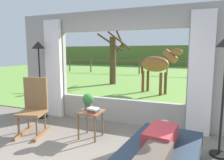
{
  "coord_description": "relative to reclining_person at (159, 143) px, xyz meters",
  "views": [
    {
      "loc": [
        1.49,
        -2.08,
        1.62
      ],
      "look_at": [
        0.0,
        1.8,
        1.05
      ],
      "focal_mm": 32.47,
      "sensor_mm": 36.0,
      "label": 1
    }
  ],
  "objects": [
    {
      "name": "curtain_panel_left",
      "position": [
        -2.87,
        1.82,
        0.68
      ],
      "size": [
        0.44,
        0.1,
        2.4
      ],
      "primitive_type": "cube",
      "color": "silver",
      "rests_on": "ground_plane"
    },
    {
      "name": "outdoor_pasture_lawn",
      "position": [
        -1.18,
        12.86,
        -0.51
      ],
      "size": [
        36.0,
        21.68,
        0.02
      ],
      "primitive_type": "cube",
      "color": "olive",
      "rests_on": "ground_plane"
    },
    {
      "name": "pasture_tree",
      "position": [
        -3.28,
        7.13,
        0.81
      ],
      "size": [
        1.44,
        1.41,
        2.81
      ],
      "color": "#4C3823",
      "rests_on": "outdoor_pasture_lawn"
    },
    {
      "name": "pasture_fence_line",
      "position": [
        -1.18,
        12.29,
        0.22
      ],
      "size": [
        16.1,
        0.1,
        1.1
      ],
      "color": "brown",
      "rests_on": "outdoor_pasture_lawn"
    },
    {
      "name": "floor_lamp_left",
      "position": [
        -3.1,
        1.56,
        1.0
      ],
      "size": [
        0.32,
        0.32,
        1.88
      ],
      "color": "black",
      "rests_on": "ground_plane"
    },
    {
      "name": "rocking_chair",
      "position": [
        -2.57,
        0.73,
        0.02
      ],
      "size": [
        0.62,
        0.78,
        1.12
      ],
      "rotation": [
        0.0,
        0.0,
        0.26
      ],
      "color": "brown",
      "rests_on": "ground_plane"
    },
    {
      "name": "back_wall_with_window",
      "position": [
        -1.18,
        1.96,
        0.73
      ],
      "size": [
        5.2,
        0.12,
        2.55
      ],
      "color": "#9E998E",
      "rests_on": "ground_plane"
    },
    {
      "name": "horse",
      "position": [
        -0.9,
        5.51,
        0.63
      ],
      "size": [
        1.76,
        1.14,
        1.73
      ],
      "rotation": [
        0.0,
        0.0,
        -2.03
      ],
      "color": "brown",
      "rests_on": "outdoor_pasture_lawn"
    },
    {
      "name": "reclining_person",
      "position": [
        0.0,
        0.0,
        0.0
      ],
      "size": [
        0.41,
        1.44,
        0.22
      ],
      "rotation": [
        0.0,
        0.0,
        -0.12
      ],
      "color": "#B23338",
      "rests_on": "recliner_sofa"
    },
    {
      "name": "potted_plant",
      "position": [
        -1.48,
        0.99,
        0.18
      ],
      "size": [
        0.22,
        0.22,
        0.32
      ],
      "color": "#4C5156",
      "rests_on": "side_table"
    },
    {
      "name": "curtain_panel_right",
      "position": [
        0.51,
        1.82,
        0.68
      ],
      "size": [
        0.44,
        0.1,
        2.4
      ],
      "primitive_type": "cube",
      "color": "silver",
      "rests_on": "ground_plane"
    },
    {
      "name": "distant_hill_ridge",
      "position": [
        -1.18,
        22.7,
        0.68
      ],
      "size": [
        36.0,
        2.0,
        2.4
      ],
      "primitive_type": "cube",
      "color": "#546B31",
      "rests_on": "ground_plane"
    },
    {
      "name": "book_stack",
      "position": [
        -1.31,
        0.87,
        0.04
      ],
      "size": [
        0.22,
        0.17,
        0.09
      ],
      "color": "#B22D28",
      "rests_on": "side_table"
    },
    {
      "name": "side_table",
      "position": [
        -1.4,
        0.93,
        -0.1
      ],
      "size": [
        0.44,
        0.44,
        0.52
      ],
      "color": "brown",
      "rests_on": "ground_plane"
    }
  ]
}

